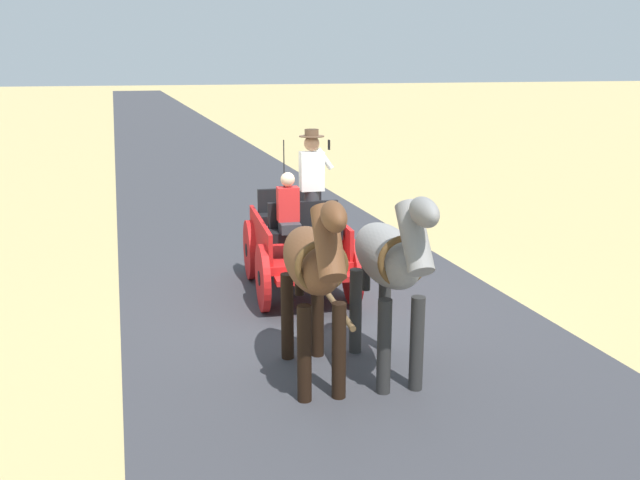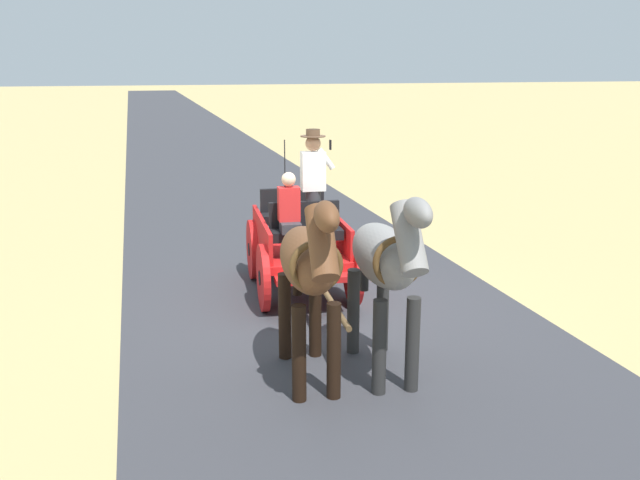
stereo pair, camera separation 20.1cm
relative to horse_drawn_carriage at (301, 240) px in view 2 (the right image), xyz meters
name	(u,v)px [view 2 (the right image)]	position (x,y,z in m)	size (l,w,h in m)	color
ground_plane	(323,306)	(-0.16, 0.70, -0.82)	(200.00, 200.00, 0.00)	tan
road_surface	(323,306)	(-0.16, 0.70, -0.81)	(5.64, 160.00, 0.01)	#38383D
horse_drawn_carriage	(301,240)	(0.00, 0.00, 0.00)	(1.56, 4.52, 2.50)	red
horse_near_side	(386,262)	(-0.22, 3.05, 0.51)	(0.65, 2.13, 2.21)	gray
horse_off_side	(309,266)	(0.62, 2.99, 0.51)	(0.68, 2.14, 2.21)	brown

